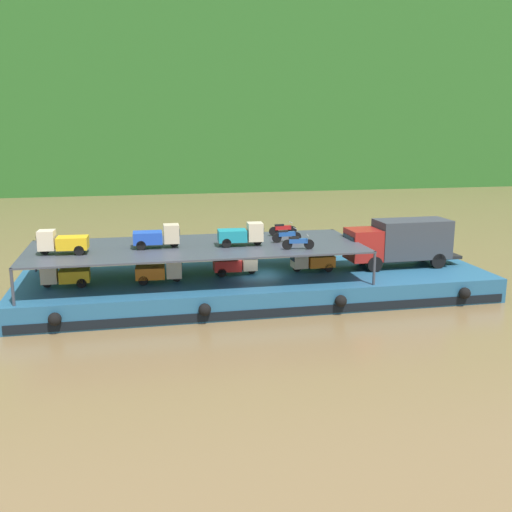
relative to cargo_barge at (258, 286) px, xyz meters
name	(u,v)px	position (x,y,z in m)	size (l,w,h in m)	color
ground_plane	(258,298)	(0.00, 0.03, -0.75)	(400.00, 400.00, 0.00)	brown
hillside_far_bank	(169,45)	(0.00, 75.42, 23.73)	(147.23, 35.99, 43.47)	#286023
cargo_barge	(258,286)	(0.00, 0.00, 0.00)	(29.26, 9.02, 1.50)	#23567A
covered_lorry	(401,241)	(9.64, 0.24, 2.44)	(7.88, 2.36, 3.10)	maroon
cargo_rack	(197,247)	(-3.80, 0.03, 2.69)	(20.06, 7.67, 2.00)	#383D47
mini_truck_lower_stern	(65,275)	(-11.53, -0.38, 1.44)	(2.75, 1.21, 1.38)	gold
mini_truck_lower_aft	(160,271)	(-6.09, -0.55, 1.44)	(2.80, 1.30, 1.38)	orange
mini_truck_lower_mid	(236,264)	(-1.31, 0.39, 1.44)	(2.77, 1.25, 1.38)	red
mini_truck_lower_fore	(312,260)	(3.59, 0.27, 1.44)	(2.78, 1.26, 1.38)	orange
mini_truck_upper_stern	(62,242)	(-11.49, -0.70, 3.44)	(2.79, 1.28, 1.38)	gold
mini_truck_upper_mid	(157,236)	(-6.14, -0.04, 3.44)	(2.76, 1.24, 1.38)	#1E47B7
mini_truck_upper_fore	(241,234)	(-1.12, -0.42, 3.44)	(2.79, 1.29, 1.38)	teal
motorcycle_upper_port	(298,242)	(1.91, -2.27, 3.18)	(1.90, 0.55, 0.87)	black
motorcycle_upper_centre	(286,235)	(1.82, 0.02, 3.18)	(1.90, 0.55, 0.87)	black
motorcycle_upper_stbd	(283,229)	(2.17, 2.32, 3.18)	(1.90, 0.55, 0.87)	black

